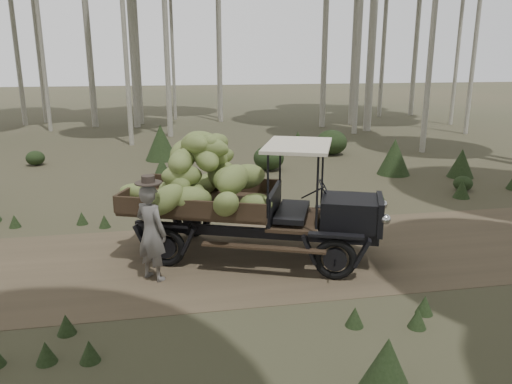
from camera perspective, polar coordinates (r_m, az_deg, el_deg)
ground at (r=9.68m, az=-11.49°, el=-8.12°), size 120.00×120.00×0.00m
dirt_track at (r=9.67m, az=-11.49°, el=-8.10°), size 70.00×4.00×0.01m
banana_truck at (r=9.45m, az=-3.41°, el=0.87°), size 5.11×3.27×2.51m
farmer at (r=8.77m, az=-11.89°, el=-4.42°), size 0.74×0.73×1.87m
undergrowth at (r=9.26m, az=-17.26°, el=-6.15°), size 22.78×23.96×1.38m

